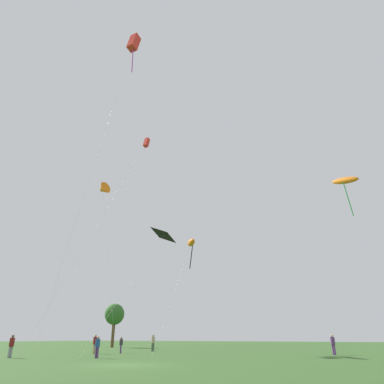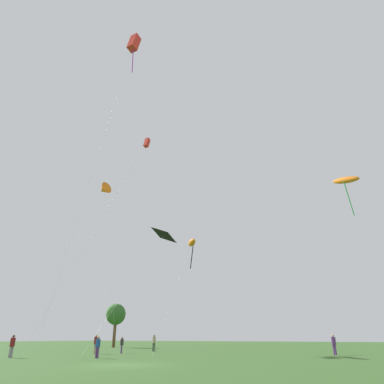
{
  "view_description": "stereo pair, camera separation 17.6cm",
  "coord_description": "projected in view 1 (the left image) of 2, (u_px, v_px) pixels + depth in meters",
  "views": [
    {
      "loc": [
        15.51,
        -18.2,
        1.52
      ],
      "look_at": [
        0.97,
        6.4,
        13.33
      ],
      "focal_mm": 33.03,
      "sensor_mm": 36.0,
      "label": 1
    },
    {
      "loc": [
        15.66,
        -18.11,
        1.52
      ],
      "look_at": [
        0.97,
        6.4,
        13.33
      ],
      "focal_mm": 33.03,
      "sensor_mm": 36.0,
      "label": 2
    }
  ],
  "objects": [
    {
      "name": "person_standing_5",
      "position": [
        333.0,
        343.0,
        33.69
      ],
      "size": [
        0.4,
        0.4,
        1.81
      ],
      "rotation": [
        0.0,
        0.0,
        5.77
      ],
      "color": "#593372",
      "rests_on": "ground"
    },
    {
      "name": "person_standing_3",
      "position": [
        98.0,
        345.0,
        28.32
      ],
      "size": [
        0.36,
        0.36,
        1.64
      ],
      "rotation": [
        0.0,
        0.0,
        0.08
      ],
      "color": "#593372",
      "rests_on": "ground"
    },
    {
      "name": "park_tree_0",
      "position": [
        115.0,
        315.0,
        60.28
      ],
      "size": [
        3.29,
        3.29,
        6.96
      ],
      "color": "brown",
      "rests_on": "ground"
    },
    {
      "name": "kite_flying_0",
      "position": [
        146.0,
        144.0,
        38.92
      ],
      "size": [
        5.77,
        7.87,
        22.07
      ],
      "color": "silver",
      "rests_on": "ground"
    },
    {
      "name": "kite_flying_4",
      "position": [
        191.0,
        243.0,
        40.24
      ],
      "size": [
        2.61,
        8.7,
        12.04
      ],
      "color": "silver",
      "rests_on": "ground"
    },
    {
      "name": "ground",
      "position": [
        124.0,
        365.0,
        21.19
      ],
      "size": [
        280.0,
        280.0,
        0.0
      ],
      "primitive_type": "plane",
      "color": "#335623"
    },
    {
      "name": "kite_flying_5",
      "position": [
        103.0,
        189.0,
        55.37
      ],
      "size": [
        5.05,
        2.19,
        24.17
      ],
      "color": "silver",
      "rests_on": "ground"
    },
    {
      "name": "person_standing_1",
      "position": [
        153.0,
        342.0,
        42.39
      ],
      "size": [
        0.41,
        0.41,
        1.86
      ],
      "rotation": [
        0.0,
        0.0,
        0.73
      ],
      "color": "#3F593F",
      "rests_on": "ground"
    },
    {
      "name": "kite_flying_1",
      "position": [
        345.0,
        181.0,
        37.78
      ],
      "size": [
        5.55,
        2.52,
        17.9
      ],
      "color": "silver",
      "rests_on": "ground"
    },
    {
      "name": "person_standing_4",
      "position": [
        12.0,
        344.0,
        28.91
      ],
      "size": [
        0.39,
        0.39,
        1.75
      ],
      "rotation": [
        0.0,
        0.0,
        4.54
      ],
      "color": "gray",
      "rests_on": "ground"
    },
    {
      "name": "person_standing_2",
      "position": [
        121.0,
        344.0,
        36.91
      ],
      "size": [
        0.35,
        0.35,
        1.58
      ],
      "rotation": [
        0.0,
        0.0,
        5.3
      ],
      "color": "#593372",
      "rests_on": "ground"
    },
    {
      "name": "kite_flying_3",
      "position": [
        163.0,
        235.0,
        42.46
      ],
      "size": [
        3.04,
        13.15,
        13.61
      ],
      "color": "silver",
      "rests_on": "ground"
    },
    {
      "name": "person_standing_0",
      "position": [
        95.0,
        342.0,
        35.97
      ],
      "size": [
        0.41,
        0.41,
        1.85
      ],
      "rotation": [
        0.0,
        0.0,
        3.6
      ],
      "color": "tan",
      "rests_on": "ground"
    },
    {
      "name": "kite_flying_2",
      "position": [
        134.0,
        43.0,
        40.91
      ],
      "size": [
        8.58,
        1.64,
        34.4
      ],
      "color": "silver",
      "rests_on": "ground"
    }
  ]
}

